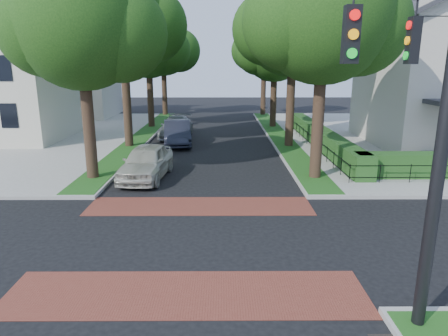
{
  "coord_description": "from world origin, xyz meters",
  "views": [
    {
      "loc": [
        0.9,
        -12.05,
        5.52
      ],
      "look_at": [
        0.97,
        3.17,
        1.6
      ],
      "focal_mm": 32.0,
      "sensor_mm": 36.0,
      "label": 1
    }
  ],
  "objects": [
    {
      "name": "tree_right_far",
      "position": [
        5.6,
        24.22,
        6.91
      ],
      "size": [
        7.25,
        6.23,
        9.74
      ],
      "color": "black",
      "rests_on": "sidewalk_ne"
    },
    {
      "name": "tree_right_mid",
      "position": [
        5.61,
        15.25,
        7.99
      ],
      "size": [
        8.25,
        7.09,
        11.22
      ],
      "color": "black",
      "rests_on": "sidewalk_ne"
    },
    {
      "name": "fence_main_road",
      "position": [
        6.9,
        15.0,
        0.6
      ],
      "size": [
        0.06,
        18.0,
        0.9
      ],
      "primitive_type": null,
      "color": "black",
      "rests_on": "sidewalk_ne"
    },
    {
      "name": "crosswalk_far",
      "position": [
        0.0,
        3.2,
        0.01
      ],
      "size": [
        9.0,
        2.2,
        0.01
      ],
      "primitive_type": "cube",
      "color": "brown",
      "rests_on": "ground"
    },
    {
      "name": "tree_right_back",
      "position": [
        5.6,
        33.23,
        7.27
      ],
      "size": [
        7.5,
        6.45,
        10.2
      ],
      "color": "black",
      "rests_on": "sidewalk_ne"
    },
    {
      "name": "grass_strip_ne",
      "position": [
        5.4,
        19.1,
        0.16
      ],
      "size": [
        1.6,
        29.8,
        0.02
      ],
      "primitive_type": "cube",
      "color": "#1D4814",
      "rests_on": "sidewalk_ne"
    },
    {
      "name": "hedge_main_road",
      "position": [
        7.7,
        15.0,
        0.75
      ],
      "size": [
        1.0,
        18.0,
        1.2
      ],
      "primitive_type": "cube",
      "color": "#214417",
      "rests_on": "sidewalk_ne"
    },
    {
      "name": "tree_left_far",
      "position": [
        -5.4,
        24.22,
        7.12
      ],
      "size": [
        7.0,
        6.02,
        9.86
      ],
      "color": "black",
      "rests_on": "sidewalk_nw"
    },
    {
      "name": "crosswalk_near",
      "position": [
        0.0,
        -3.2,
        0.01
      ],
      "size": [
        9.0,
        2.2,
        0.01
      ],
      "primitive_type": "cube",
      "color": "brown",
      "rests_on": "ground"
    },
    {
      "name": "parked_car_middle",
      "position": [
        -2.3,
        16.14,
        0.86
      ],
      "size": [
        2.46,
        5.41,
        1.72
      ],
      "primitive_type": "imported",
      "rotation": [
        0.0,
        0.0,
        0.13
      ],
      "color": "#1F222F",
      "rests_on": "ground"
    },
    {
      "name": "traffic_signal",
      "position": [
        4.89,
        -4.41,
        4.71
      ],
      "size": [
        2.17,
        2.0,
        8.0
      ],
      "color": "black",
      "rests_on": "sidewalk_se"
    },
    {
      "name": "parked_car_front",
      "position": [
        -2.89,
        7.34,
        0.85
      ],
      "size": [
        2.42,
        5.12,
        1.69
      ],
      "primitive_type": "imported",
      "rotation": [
        0.0,
        0.0,
        -0.09
      ],
      "color": "#B9B8A7",
      "rests_on": "ground"
    },
    {
      "name": "ground",
      "position": [
        0.0,
        0.0,
        0.0
      ],
      "size": [
        120.0,
        120.0,
        0.0
      ],
      "primitive_type": "plane",
      "color": "black",
      "rests_on": "ground"
    },
    {
      "name": "tree_left_mid",
      "position": [
        -5.39,
        15.24,
        8.34
      ],
      "size": [
        8.0,
        6.88,
        11.48
      ],
      "color": "black",
      "rests_on": "sidewalk_nw"
    },
    {
      "name": "tree_left_back",
      "position": [
        -5.4,
        33.24,
        7.41
      ],
      "size": [
        7.75,
        6.66,
        10.44
      ],
      "color": "black",
      "rests_on": "sidewalk_nw"
    },
    {
      "name": "house_left_far",
      "position": [
        -15.49,
        31.99,
        5.04
      ],
      "size": [
        10.0,
        9.0,
        10.14
      ],
      "color": "beige",
      "rests_on": "sidewalk_nw"
    },
    {
      "name": "tree_right_near",
      "position": [
        5.6,
        7.24,
        7.63
      ],
      "size": [
        7.75,
        6.67,
        10.66
      ],
      "color": "black",
      "rests_on": "sidewalk_ne"
    },
    {
      "name": "grass_strip_nw",
      "position": [
        -5.4,
        19.1,
        0.16
      ],
      "size": [
        1.6,
        29.8,
        0.02
      ],
      "primitive_type": "cube",
      "color": "#1D4814",
      "rests_on": "sidewalk_nw"
    },
    {
      "name": "tree_left_near",
      "position": [
        -5.4,
        7.23,
        7.27
      ],
      "size": [
        7.5,
        6.45,
        10.2
      ],
      "color": "black",
      "rests_on": "sidewalk_nw"
    },
    {
      "name": "parked_car_rear",
      "position": [
        -2.73,
        19.34,
        0.79
      ],
      "size": [
        2.42,
        5.55,
        1.59
      ],
      "primitive_type": "imported",
      "rotation": [
        0.0,
        0.0,
        -0.04
      ],
      "color": "slate",
      "rests_on": "ground"
    }
  ]
}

